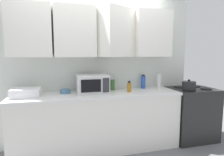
# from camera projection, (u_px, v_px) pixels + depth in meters

# --- Properties ---
(wall_back_with_cabinets) EXTENTS (3.42, 0.59, 2.60)m
(wall_back_with_cabinets) POSITION_uv_depth(u_px,v_px,m) (95.00, 49.00, 3.09)
(wall_back_with_cabinets) COLOR silver
(wall_back_with_cabinets) RESTS_ON ground_plane
(counter_run) EXTENTS (2.55, 0.63, 0.90)m
(counter_run) POSITION_uv_depth(u_px,v_px,m) (98.00, 121.00, 3.02)
(counter_run) COLOR white
(counter_run) RESTS_ON ground_plane
(stove_range) EXTENTS (0.76, 0.64, 0.91)m
(stove_range) POSITION_uv_depth(u_px,v_px,m) (191.00, 113.00, 3.42)
(stove_range) COLOR black
(stove_range) RESTS_ON ground_plane
(kettle) EXTENTS (0.22, 0.22, 0.17)m
(kettle) POSITION_uv_depth(u_px,v_px,m) (189.00, 86.00, 3.18)
(kettle) COLOR black
(kettle) RESTS_ON stove_range
(microwave) EXTENTS (0.48, 0.37, 0.28)m
(microwave) POSITION_uv_depth(u_px,v_px,m) (92.00, 84.00, 2.98)
(microwave) COLOR silver
(microwave) RESTS_ON counter_run
(dish_rack) EXTENTS (0.38, 0.30, 0.12)m
(dish_rack) POSITION_uv_depth(u_px,v_px,m) (26.00, 93.00, 2.69)
(dish_rack) COLOR silver
(dish_rack) RESTS_ON counter_run
(bottle_blue_cleaner) EXTENTS (0.08, 0.08, 0.24)m
(bottle_blue_cleaner) POSITION_uv_depth(u_px,v_px,m) (143.00, 82.00, 3.36)
(bottle_blue_cleaner) COLOR #2D56B7
(bottle_blue_cleaner) RESTS_ON counter_run
(bottle_white_jar) EXTENTS (0.07, 0.07, 0.27)m
(bottle_white_jar) POSITION_uv_depth(u_px,v_px,m) (159.00, 81.00, 3.39)
(bottle_white_jar) COLOR white
(bottle_white_jar) RESTS_ON counter_run
(bottle_green_oil) EXTENTS (0.07, 0.07, 0.19)m
(bottle_green_oil) POSITION_uv_depth(u_px,v_px,m) (112.00, 84.00, 3.23)
(bottle_green_oil) COLOR #386B2D
(bottle_green_oil) RESTS_ON counter_run
(bottle_amber_vinegar) EXTENTS (0.06, 0.06, 0.18)m
(bottle_amber_vinegar) POSITION_uv_depth(u_px,v_px,m) (129.00, 87.00, 3.05)
(bottle_amber_vinegar) COLOR #AD701E
(bottle_amber_vinegar) RESTS_ON counter_run
(bowl_ceramic_small) EXTENTS (0.16, 0.16, 0.06)m
(bowl_ceramic_small) POSITION_uv_depth(u_px,v_px,m) (65.00, 91.00, 2.96)
(bowl_ceramic_small) COLOR teal
(bowl_ceramic_small) RESTS_ON counter_run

